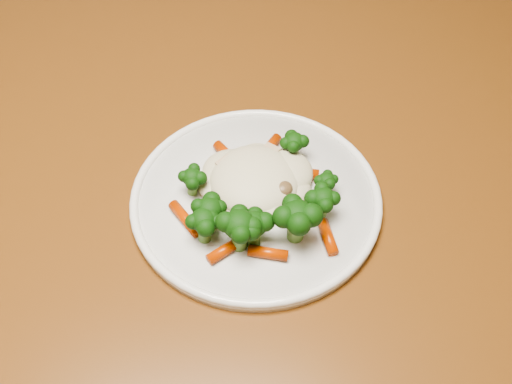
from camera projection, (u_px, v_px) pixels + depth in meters
dining_table at (348, 240)px, 0.81m from camera, size 1.34×1.00×0.75m
plate at (256, 200)px, 0.72m from camera, size 0.28×0.28×0.01m
meal at (257, 196)px, 0.69m from camera, size 0.19×0.18×0.05m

